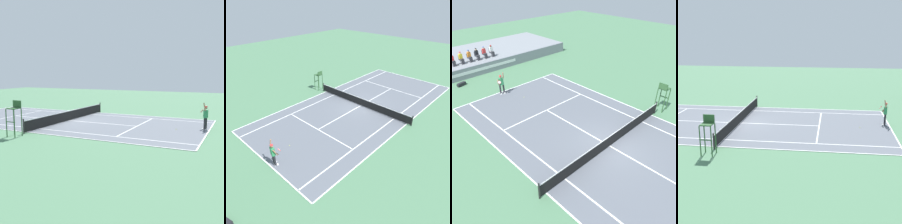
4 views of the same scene
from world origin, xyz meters
The scene contains 6 objects.
ground_plane centered at (0.00, 0.00, 0.00)m, with size 80.00×80.00×0.00m, color #4C7A56.
court centered at (0.00, 0.00, 0.01)m, with size 11.08×23.88×0.03m.
net centered at (0.00, 0.00, 0.52)m, with size 11.98×0.10×1.07m.
tennis_player centered at (-1.00, 11.54, 0.99)m, with size 0.82×0.61×2.08m.
tennis_ball centered at (-0.01, 9.56, 0.03)m, with size 0.07×0.07×0.07m, color #D1E533.
umpire_chair centered at (6.77, 0.00, 1.56)m, with size 0.77×0.77×2.44m.
Camera 4 is at (24.50, 7.34, 7.44)m, focal length 51.97 mm.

